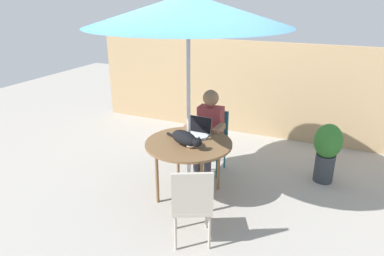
% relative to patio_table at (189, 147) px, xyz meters
% --- Properties ---
extents(ground_plane, '(14.00, 14.00, 0.00)m').
position_rel_patio_table_xyz_m(ground_plane, '(0.00, 0.00, -0.69)').
color(ground_plane, gray).
extents(fence_back, '(5.80, 0.08, 1.69)m').
position_rel_patio_table_xyz_m(fence_back, '(0.00, 2.42, 0.15)').
color(fence_back, tan).
rests_on(fence_back, ground).
extents(patio_table, '(1.06, 1.06, 0.75)m').
position_rel_patio_table_xyz_m(patio_table, '(0.00, 0.00, 0.00)').
color(patio_table, brown).
rests_on(patio_table, ground).
extents(patio_umbrella, '(2.24, 2.24, 2.44)m').
position_rel_patio_table_xyz_m(patio_umbrella, '(0.00, 0.00, 1.58)').
color(patio_umbrella, '#B7B7BC').
rests_on(patio_umbrella, ground).
extents(chair_occupied, '(0.40, 0.40, 0.88)m').
position_rel_patio_table_xyz_m(chair_occupied, '(0.00, 0.83, -0.17)').
color(chair_occupied, '#1E606B').
rests_on(chair_occupied, ground).
extents(chair_empty, '(0.54, 0.54, 0.88)m').
position_rel_patio_table_xyz_m(chair_empty, '(0.41, -0.83, -0.17)').
color(chair_empty, '#B2A899').
rests_on(chair_empty, ground).
extents(person_seated, '(0.48, 0.48, 1.22)m').
position_rel_patio_table_xyz_m(person_seated, '(0.00, 0.68, -0.00)').
color(person_seated, maroon).
rests_on(person_seated, ground).
extents(laptop, '(0.30, 0.26, 0.21)m').
position_rel_patio_table_xyz_m(laptop, '(0.01, 0.29, 0.12)').
color(laptop, silver).
rests_on(laptop, patio_table).
extents(cat, '(0.59, 0.37, 0.17)m').
position_rel_patio_table_xyz_m(cat, '(0.00, -0.10, 0.14)').
color(cat, black).
rests_on(cat, patio_table).
extents(potted_plant_near_fence, '(0.37, 0.37, 0.84)m').
position_rel_patio_table_xyz_m(potted_plant_near_fence, '(1.55, 1.10, -0.21)').
color(potted_plant_near_fence, '#33383D').
rests_on(potted_plant_near_fence, ground).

